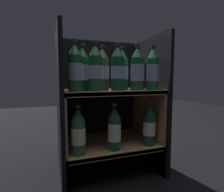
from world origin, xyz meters
TOP-DOWN VIEW (x-y plane):
  - ground_plane at (0.00, 0.00)m, footprint 6.00×6.00m
  - fridge_back_wall at (0.00, 0.40)m, footprint 0.59×0.02m
  - fridge_side_left at (-0.28, 0.19)m, footprint 0.02×0.43m
  - fridge_side_right at (0.28, 0.19)m, footprint 0.02×0.43m
  - shelf_lower at (0.00, 0.18)m, footprint 0.55×0.39m
  - shelf_upper at (0.00, 0.19)m, footprint 0.55×0.39m
  - bottle_upper_front_0 at (-0.21, 0.06)m, footprint 0.07×0.07m
  - bottle_upper_front_1 at (-0.11, 0.06)m, footprint 0.07×0.07m
  - bottle_upper_front_2 at (0.01, 0.06)m, footprint 0.07×0.07m
  - bottle_upper_front_3 at (0.12, 0.06)m, footprint 0.07×0.07m
  - bottle_upper_front_4 at (0.22, 0.06)m, footprint 0.07×0.07m
  - bottle_upper_back_0 at (-0.16, 0.14)m, footprint 0.07×0.07m
  - bottle_upper_back_1 at (-0.05, 0.14)m, footprint 0.07×0.07m
  - bottle_upper_back_2 at (0.06, 0.14)m, footprint 0.07×0.07m
  - bottle_upper_back_3 at (0.17, 0.14)m, footprint 0.07×0.07m
  - bottle_lower_front_0 at (-0.20, 0.06)m, footprint 0.07×0.07m
  - bottle_lower_front_1 at (-0.01, 0.06)m, footprint 0.07×0.07m
  - bottle_lower_front_2 at (0.20, 0.06)m, footprint 0.07×0.07m

SIDE VIEW (x-z plane):
  - ground_plane at x=0.00m, z-range 0.00..0.00m
  - shelf_lower at x=0.00m, z-range 0.05..0.24m
  - bottle_lower_front_1 at x=-0.01m, z-range 0.16..0.42m
  - bottle_lower_front_0 at x=-0.20m, z-range 0.17..0.42m
  - bottle_lower_front_2 at x=0.20m, z-range 0.17..0.42m
  - shelf_upper at x=0.00m, z-range 0.11..0.61m
  - fridge_back_wall at x=0.00m, z-range 0.00..0.82m
  - fridge_side_left at x=-0.28m, z-range 0.00..0.82m
  - fridge_side_right at x=0.28m, z-range 0.00..0.82m
  - bottle_upper_front_4 at x=0.22m, z-range 0.48..0.73m
  - bottle_upper_front_3 at x=0.12m, z-range 0.48..0.73m
  - bottle_upper_front_0 at x=-0.21m, z-range 0.48..0.73m
  - bottle_upper_back_0 at x=-0.16m, z-range 0.48..0.73m
  - bottle_upper_back_3 at x=0.17m, z-range 0.48..0.73m
  - bottle_upper_back_2 at x=0.06m, z-range 0.48..0.73m
  - bottle_upper_back_1 at x=-0.05m, z-range 0.48..0.73m
  - bottle_upper_front_1 at x=-0.11m, z-range 0.48..0.73m
  - bottle_upper_front_2 at x=0.01m, z-range 0.48..0.73m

